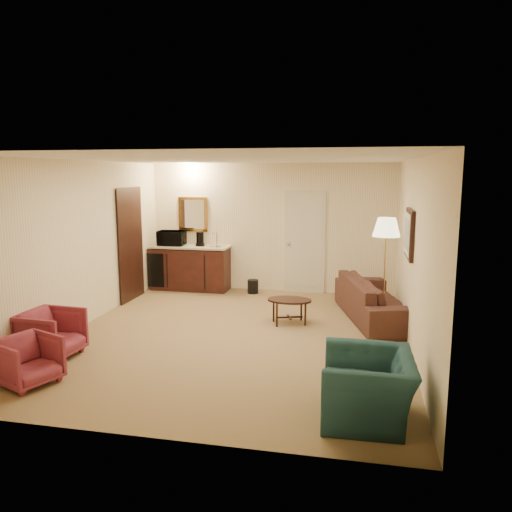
{
  "coord_description": "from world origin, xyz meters",
  "views": [
    {
      "loc": [
        1.77,
        -6.96,
        2.41
      ],
      "look_at": [
        0.21,
        0.5,
        1.13
      ],
      "focal_mm": 35.0,
      "sensor_mm": 36.0,
      "label": 1
    }
  ],
  "objects_px": {
    "floor_lamp": "(385,268)",
    "waste_bin": "(253,287)",
    "coffee_table": "(289,311)",
    "rose_chair_near": "(51,332)",
    "wetbar_cabinet": "(190,268)",
    "coffee_maker": "(200,239)",
    "teal_armchair": "(368,376)",
    "rose_chair_far": "(28,359)",
    "microwave": "(171,236)",
    "sofa": "(377,293)"
  },
  "relations": [
    {
      "from": "rose_chair_near",
      "to": "coffee_maker",
      "type": "relative_size",
      "value": 2.43
    },
    {
      "from": "waste_bin",
      "to": "microwave",
      "type": "bearing_deg",
      "value": 177.82
    },
    {
      "from": "rose_chair_far",
      "to": "microwave",
      "type": "xyz_separation_m",
      "value": [
        -0.14,
        4.9,
        0.79
      ]
    },
    {
      "from": "sofa",
      "to": "floor_lamp",
      "type": "bearing_deg",
      "value": -63.41
    },
    {
      "from": "wetbar_cabinet",
      "to": "microwave",
      "type": "xyz_separation_m",
      "value": [
        -0.39,
        -0.0,
        0.64
      ]
    },
    {
      "from": "wetbar_cabinet",
      "to": "coffee_maker",
      "type": "distance_m",
      "value": 0.64
    },
    {
      "from": "waste_bin",
      "to": "microwave",
      "type": "xyz_separation_m",
      "value": [
        -1.74,
        0.07,
        0.97
      ]
    },
    {
      "from": "rose_chair_near",
      "to": "floor_lamp",
      "type": "xyz_separation_m",
      "value": [
        4.35,
        2.76,
        0.5
      ]
    },
    {
      "from": "rose_chair_near",
      "to": "coffee_maker",
      "type": "xyz_separation_m",
      "value": [
        0.72,
        4.1,
        0.71
      ]
    },
    {
      "from": "wetbar_cabinet",
      "to": "coffee_maker",
      "type": "relative_size",
      "value": 5.7
    },
    {
      "from": "sofa",
      "to": "floor_lamp",
      "type": "xyz_separation_m",
      "value": [
        0.11,
        0.1,
        0.4
      ]
    },
    {
      "from": "floor_lamp",
      "to": "microwave",
      "type": "xyz_separation_m",
      "value": [
        -4.24,
        1.32,
        0.26
      ]
    },
    {
      "from": "coffee_table",
      "to": "rose_chair_near",
      "type": "bearing_deg",
      "value": -143.45
    },
    {
      "from": "waste_bin",
      "to": "sofa",
      "type": "bearing_deg",
      "value": -29.49
    },
    {
      "from": "wetbar_cabinet",
      "to": "teal_armchair",
      "type": "xyz_separation_m",
      "value": [
        3.55,
        -4.92,
        -0.02
      ]
    },
    {
      "from": "teal_armchair",
      "to": "microwave",
      "type": "relative_size",
      "value": 1.84
    },
    {
      "from": "rose_chair_far",
      "to": "sofa",
      "type": "bearing_deg",
      "value": -27.7
    },
    {
      "from": "floor_lamp",
      "to": "sofa",
      "type": "bearing_deg",
      "value": -138.35
    },
    {
      "from": "rose_chair_near",
      "to": "wetbar_cabinet",
      "type": "bearing_deg",
      "value": -2.94
    },
    {
      "from": "rose_chair_near",
      "to": "coffee_maker",
      "type": "bearing_deg",
      "value": -5.95
    },
    {
      "from": "teal_armchair",
      "to": "rose_chair_far",
      "type": "bearing_deg",
      "value": -91.62
    },
    {
      "from": "microwave",
      "to": "sofa",
      "type": "bearing_deg",
      "value": -20.44
    },
    {
      "from": "coffee_table",
      "to": "microwave",
      "type": "distance_m",
      "value": 3.49
    },
    {
      "from": "sofa",
      "to": "coffee_table",
      "type": "distance_m",
      "value": 1.51
    },
    {
      "from": "rose_chair_far",
      "to": "wetbar_cabinet",
      "type": "bearing_deg",
      "value": 18.25
    },
    {
      "from": "teal_armchair",
      "to": "coffee_table",
      "type": "distance_m",
      "value": 3.2
    },
    {
      "from": "coffee_table",
      "to": "floor_lamp",
      "type": "xyz_separation_m",
      "value": [
        1.49,
        0.64,
        0.64
      ]
    },
    {
      "from": "waste_bin",
      "to": "rose_chair_near",
      "type": "bearing_deg",
      "value": -114.76
    },
    {
      "from": "coffee_maker",
      "to": "floor_lamp",
      "type": "bearing_deg",
      "value": -14.43
    },
    {
      "from": "rose_chair_near",
      "to": "rose_chair_far",
      "type": "xyz_separation_m",
      "value": [
        0.25,
        -0.82,
        -0.04
      ]
    },
    {
      "from": "teal_armchair",
      "to": "coffee_maker",
      "type": "distance_m",
      "value": 5.99
    },
    {
      "from": "floor_lamp",
      "to": "coffee_table",
      "type": "bearing_deg",
      "value": -156.68
    },
    {
      "from": "sofa",
      "to": "floor_lamp",
      "type": "height_order",
      "value": "floor_lamp"
    },
    {
      "from": "waste_bin",
      "to": "coffee_table",
      "type": "bearing_deg",
      "value": -62.03
    },
    {
      "from": "rose_chair_near",
      "to": "floor_lamp",
      "type": "bearing_deg",
      "value": -53.55
    },
    {
      "from": "rose_chair_near",
      "to": "coffee_table",
      "type": "bearing_deg",
      "value": -49.4
    },
    {
      "from": "wetbar_cabinet",
      "to": "coffee_table",
      "type": "relative_size",
      "value": 2.31
    },
    {
      "from": "rose_chair_near",
      "to": "microwave",
      "type": "relative_size",
      "value": 1.29
    },
    {
      "from": "coffee_maker",
      "to": "wetbar_cabinet",
      "type": "bearing_deg",
      "value": -170.4
    },
    {
      "from": "waste_bin",
      "to": "coffee_maker",
      "type": "height_order",
      "value": "coffee_maker"
    },
    {
      "from": "teal_armchair",
      "to": "floor_lamp",
      "type": "relative_size",
      "value": 0.59
    },
    {
      "from": "wetbar_cabinet",
      "to": "rose_chair_far",
      "type": "bearing_deg",
      "value": -92.92
    },
    {
      "from": "rose_chair_near",
      "to": "microwave",
      "type": "xyz_separation_m",
      "value": [
        0.11,
        4.08,
        0.75
      ]
    },
    {
      "from": "rose_chair_near",
      "to": "microwave",
      "type": "height_order",
      "value": "microwave"
    },
    {
      "from": "rose_chair_near",
      "to": "coffee_table",
      "type": "distance_m",
      "value": 3.56
    },
    {
      "from": "floor_lamp",
      "to": "waste_bin",
      "type": "xyz_separation_m",
      "value": [
        -2.5,
        1.25,
        -0.71
      ]
    },
    {
      "from": "teal_armchair",
      "to": "sofa",
      "type": "bearing_deg",
      "value": 175.57
    },
    {
      "from": "floor_lamp",
      "to": "microwave",
      "type": "bearing_deg",
      "value": 162.76
    },
    {
      "from": "sofa",
      "to": "rose_chair_near",
      "type": "distance_m",
      "value": 5.0
    },
    {
      "from": "floor_lamp",
      "to": "waste_bin",
      "type": "height_order",
      "value": "floor_lamp"
    }
  ]
}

